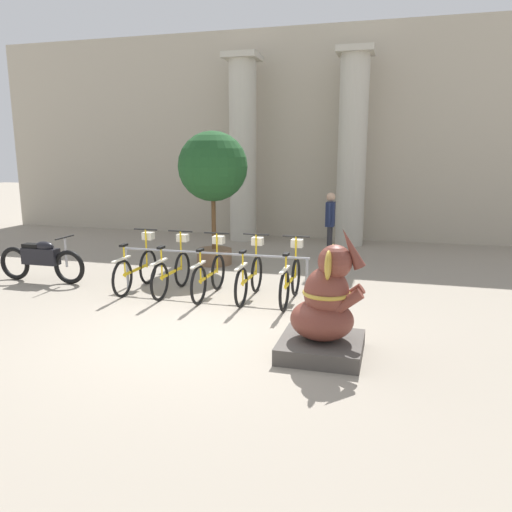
% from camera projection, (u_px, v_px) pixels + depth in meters
% --- Properties ---
extents(ground_plane, '(60.00, 60.00, 0.00)m').
position_uv_depth(ground_plane, '(191.00, 332.00, 7.07)').
color(ground_plane, gray).
extents(building_facade, '(20.00, 0.20, 6.00)m').
position_uv_depth(building_facade, '(303.00, 135.00, 14.58)').
color(building_facade, '#B2A893').
rests_on(building_facade, ground_plane).
extents(column_left, '(0.96, 0.96, 5.16)m').
position_uv_depth(column_left, '(243.00, 148.00, 14.11)').
color(column_left, '#BCB7A8').
rests_on(column_left, ground_plane).
extents(column_right, '(0.96, 0.96, 5.16)m').
position_uv_depth(column_right, '(352.00, 148.00, 13.31)').
color(column_right, '#BCB7A8').
rests_on(column_right, ground_plane).
extents(bike_rack, '(3.51, 0.05, 0.77)m').
position_uv_depth(bike_rack, '(212.00, 261.00, 8.89)').
color(bike_rack, gray).
rests_on(bike_rack, ground_plane).
extents(bicycle_0, '(0.48, 1.63, 1.09)m').
position_uv_depth(bicycle_0, '(137.00, 268.00, 9.22)').
color(bicycle_0, black).
rests_on(bicycle_0, ground_plane).
extents(bicycle_1, '(0.48, 1.63, 1.09)m').
position_uv_depth(bicycle_1, '(172.00, 271.00, 9.01)').
color(bicycle_1, black).
rests_on(bicycle_1, ground_plane).
extents(bicycle_2, '(0.48, 1.63, 1.09)m').
position_uv_depth(bicycle_2, '(210.00, 274.00, 8.79)').
color(bicycle_2, black).
rests_on(bicycle_2, ground_plane).
extents(bicycle_3, '(0.48, 1.63, 1.09)m').
position_uv_depth(bicycle_3, '(250.00, 276.00, 8.64)').
color(bicycle_3, black).
rests_on(bicycle_3, ground_plane).
extents(bicycle_4, '(0.48, 1.63, 1.09)m').
position_uv_depth(bicycle_4, '(291.00, 279.00, 8.43)').
color(bicycle_4, black).
rests_on(bicycle_4, ground_plane).
extents(elephant_statue, '(1.03, 1.03, 1.65)m').
position_uv_depth(elephant_statue, '(325.00, 313.00, 6.18)').
color(elephant_statue, '#4C4742').
rests_on(elephant_statue, ground_plane).
extents(motorcycle, '(1.93, 0.55, 0.93)m').
position_uv_depth(motorcycle, '(41.00, 259.00, 9.76)').
color(motorcycle, black).
rests_on(motorcycle, ground_plane).
extents(person_pedestrian, '(0.21, 0.47, 1.58)m').
position_uv_depth(person_pedestrian, '(330.00, 219.00, 11.94)').
color(person_pedestrian, '#28282D').
rests_on(person_pedestrian, ground_plane).
extents(potted_tree, '(1.54, 1.54, 2.98)m').
position_uv_depth(potted_tree, '(213.00, 172.00, 11.02)').
color(potted_tree, brown).
rests_on(potted_tree, ground_plane).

